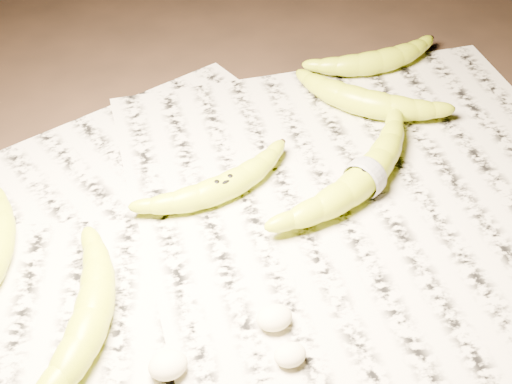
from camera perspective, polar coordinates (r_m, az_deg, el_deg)
name	(u,v)px	position (r m, az deg, el deg)	size (l,w,h in m)	color
ground	(250,227)	(0.80, -0.45, -2.84)	(3.00, 3.00, 0.00)	black
newspaper_patch	(255,237)	(0.78, -0.06, -3.61)	(0.90, 0.70, 0.01)	beige
banana_left_b	(90,316)	(0.70, -13.12, -9.67)	(0.20, 0.06, 0.04)	#ADBD17
banana_center	(223,185)	(0.81, -2.68, 0.54)	(0.18, 0.05, 0.03)	#ADBD17
banana_taped	(365,175)	(0.83, 8.72, 1.32)	(0.24, 0.06, 0.04)	#ADBD17
banana_upper_a	(378,59)	(1.04, 9.77, 10.41)	(0.18, 0.05, 0.03)	#ADBD17
banana_upper_b	(365,100)	(0.95, 8.75, 7.28)	(0.18, 0.06, 0.04)	#ADBD17
measuring_tape	(365,175)	(0.83, 8.72, 1.32)	(0.05, 0.05, 0.00)	white
flesh_chunk_a	(168,363)	(0.67, -7.09, -13.39)	(0.04, 0.03, 0.02)	beige
flesh_chunk_b	(274,315)	(0.69, 1.49, -9.82)	(0.04, 0.03, 0.02)	beige
flesh_chunk_c	(290,352)	(0.67, 2.76, -12.69)	(0.03, 0.03, 0.02)	beige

